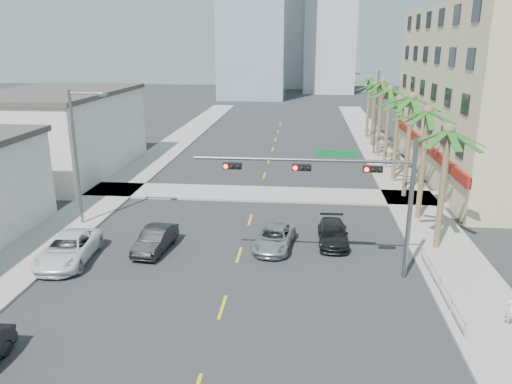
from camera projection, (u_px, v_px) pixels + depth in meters
The scene contains 23 objects.
ground at pixel (206, 359), 19.43m from camera, with size 260.00×260.00×0.00m, color #262628.
sidewalk_right at pixel (415, 206), 37.36m from camera, with size 4.00×120.00×0.15m, color gray.
sidewalk_left at pixel (106, 197), 39.58m from camera, with size 4.00×120.00×0.15m, color gray.
sidewalk_cross at pixel (258, 194), 40.37m from camera, with size 80.00×4.00×0.15m, color gray.
building_left_far at pixel (58, 134), 46.88m from camera, with size 11.00×18.00×7.20m, color beige.
tower_far_center at pixel (283, 6), 132.80m from camera, with size 16.00×16.00×42.00m, color #ADADB2.
traffic_signal_mast at pixel (347, 183), 25.01m from camera, with size 11.12×0.54×7.20m.
palm_tree_0 at pixel (449, 131), 27.75m from camera, with size 4.80×4.80×7.80m.
palm_tree_1 at pixel (428, 113), 32.61m from camera, with size 4.80×4.80×8.16m.
palm_tree_2 at pixel (412, 99), 37.46m from camera, with size 4.80×4.80×8.52m.
palm_tree_3 at pixel (399, 100), 42.62m from camera, with size 4.80×4.80×7.80m.
palm_tree_4 at pixel (390, 91), 47.48m from camera, with size 4.80×4.80×8.16m.
palm_tree_5 at pixel (382, 83), 52.33m from camera, with size 4.80×4.80×8.52m.
palm_tree_6 at pixel (375, 85), 57.49m from camera, with size 4.80×4.80×7.80m.
palm_tree_7 at pixel (370, 79), 62.34m from camera, with size 4.80×4.80×8.16m.
streetlight_left at pixel (78, 151), 32.33m from camera, with size 2.55×0.25×9.00m.
streetlight_right at pixel (375, 109), 53.17m from camera, with size 2.55×0.25×9.00m.
guardrail at pixel (440, 284), 24.00m from camera, with size 0.08×8.08×1.00m.
car_parked_far at pixel (68, 249), 27.88m from camera, with size 2.49×5.41×1.50m, color white.
car_lane_left at pixel (155, 239), 29.40m from camera, with size 1.46×4.19×1.38m, color black.
car_lane_center at pixel (274, 238), 29.77m from camera, with size 2.06×4.48×1.24m, color #B7B8BC.
car_lane_right at pixel (333, 233), 30.48m from camera, with size 1.77×4.35×1.26m, color black.
pedestrian at pixel (512, 309), 21.22m from camera, with size 0.58×0.38×1.59m, color white.
Camera 1 is at (3.56, -16.46, 11.84)m, focal length 35.00 mm.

